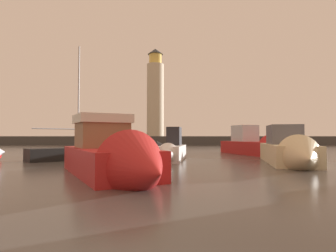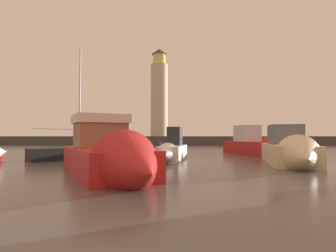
{
  "view_description": "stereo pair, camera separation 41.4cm",
  "coord_description": "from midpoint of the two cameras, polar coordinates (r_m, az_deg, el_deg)",
  "views": [
    {
      "loc": [
        0.87,
        -2.0,
        1.76
      ],
      "look_at": [
        0.55,
        17.25,
        2.48
      ],
      "focal_mm": 29.5,
      "sensor_mm": 36.0,
      "label": 1
    },
    {
      "loc": [
        1.28,
        -1.99,
        1.76
      ],
      "look_at": [
        0.55,
        17.25,
        2.48
      ],
      "focal_mm": 29.5,
      "sensor_mm": 36.0,
      "label": 2
    }
  ],
  "objects": [
    {
      "name": "ground_plane",
      "position": [
        29.3,
        0.06,
        -5.6
      ],
      "size": [
        220.0,
        220.0,
        0.0
      ],
      "primitive_type": "plane",
      "color": "#4C4742"
    },
    {
      "name": "breakwater",
      "position": [
        56.48,
        1.08,
        -3.03
      ],
      "size": [
        81.21,
        4.27,
        1.78
      ],
      "primitive_type": "cube",
      "color": "#423F3D",
      "rests_on": "ground_plane"
    },
    {
      "name": "lighthouse",
      "position": [
        57.24,
        -1.63,
        6.51
      ],
      "size": [
        3.48,
        3.48,
        18.15
      ],
      "color": "beige",
      "rests_on": "breakwater"
    },
    {
      "name": "motorboat_0",
      "position": [
        27.95,
        -4.08,
        -4.63
      ],
      "size": [
        6.5,
        2.82,
        2.26
      ],
      "color": "black",
      "rests_on": "ground_plane"
    },
    {
      "name": "motorboat_1",
      "position": [
        18.74,
        24.58,
        -4.75
      ],
      "size": [
        4.19,
        9.53,
        3.06
      ],
      "color": "beige",
      "rests_on": "ground_plane"
    },
    {
      "name": "motorboat_2",
      "position": [
        11.91,
        -10.42,
        -6.43
      ],
      "size": [
        6.89,
        9.47,
        3.51
      ],
      "color": "#B21E1E",
      "rests_on": "ground_plane"
    },
    {
      "name": "motorboat_4",
      "position": [
        19.97,
        1.39,
        -5.03
      ],
      "size": [
        2.35,
        6.24,
        2.62
      ],
      "color": "white",
      "rests_on": "ground_plane"
    },
    {
      "name": "motorboat_6",
      "position": [
        27.45,
        18.65,
        -3.89
      ],
      "size": [
        5.06,
        9.53,
        3.42
      ],
      "color": "#B21E1E",
      "rests_on": "ground_plane"
    },
    {
      "name": "sailboat_moored",
      "position": [
        22.23,
        -18.82,
        -5.26
      ],
      "size": [
        5.62,
        5.34,
        8.77
      ],
      "color": "black",
      "rests_on": "ground_plane"
    }
  ]
}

